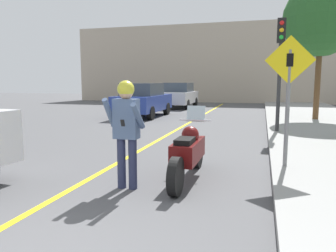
{
  "coord_description": "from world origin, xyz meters",
  "views": [
    {
      "loc": [
        2.38,
        -2.14,
        1.77
      ],
      "look_at": [
        0.71,
        3.69,
        0.94
      ],
      "focal_mm": 35.0,
      "sensor_mm": 36.0,
      "label": 1
    }
  ],
  "objects_px": {
    "motorcycle": "(188,152)",
    "person_biker": "(126,123)",
    "parked_car_blue": "(143,100)",
    "street_tree": "(321,19)",
    "parked_car_silver": "(179,95)",
    "traffic_light": "(280,54)",
    "crossing_sign": "(288,89)"
  },
  "relations": [
    {
      "from": "traffic_light",
      "to": "street_tree",
      "type": "relative_size",
      "value": 0.62
    },
    {
      "from": "motorcycle",
      "to": "person_biker",
      "type": "distance_m",
      "value": 1.3
    },
    {
      "from": "crossing_sign",
      "to": "street_tree",
      "type": "distance_m",
      "value": 9.39
    },
    {
      "from": "person_biker",
      "to": "parked_car_blue",
      "type": "distance_m",
      "value": 11.16
    },
    {
      "from": "person_biker",
      "to": "parked_car_blue",
      "type": "relative_size",
      "value": 0.43
    },
    {
      "from": "traffic_light",
      "to": "parked_car_silver",
      "type": "relative_size",
      "value": 0.86
    },
    {
      "from": "parked_car_silver",
      "to": "person_biker",
      "type": "bearing_deg",
      "value": -78.85
    },
    {
      "from": "motorcycle",
      "to": "person_biker",
      "type": "height_order",
      "value": "person_biker"
    },
    {
      "from": "crossing_sign",
      "to": "traffic_light",
      "type": "bearing_deg",
      "value": 89.54
    },
    {
      "from": "motorcycle",
      "to": "street_tree",
      "type": "distance_m",
      "value": 11.07
    },
    {
      "from": "motorcycle",
      "to": "crossing_sign",
      "type": "height_order",
      "value": "crossing_sign"
    },
    {
      "from": "person_biker",
      "to": "parked_car_blue",
      "type": "xyz_separation_m",
      "value": [
        -3.62,
        10.55,
        -0.25
      ]
    },
    {
      "from": "motorcycle",
      "to": "parked_car_blue",
      "type": "relative_size",
      "value": 0.56
    },
    {
      "from": "street_tree",
      "to": "parked_car_silver",
      "type": "distance_m",
      "value": 10.3
    },
    {
      "from": "person_biker",
      "to": "crossing_sign",
      "type": "height_order",
      "value": "crossing_sign"
    },
    {
      "from": "parked_car_blue",
      "to": "parked_car_silver",
      "type": "height_order",
      "value": "same"
    },
    {
      "from": "motorcycle",
      "to": "person_biker",
      "type": "relative_size",
      "value": 1.33
    },
    {
      "from": "motorcycle",
      "to": "crossing_sign",
      "type": "relative_size",
      "value": 0.96
    },
    {
      "from": "street_tree",
      "to": "parked_car_blue",
      "type": "relative_size",
      "value": 1.38
    },
    {
      "from": "person_biker",
      "to": "street_tree",
      "type": "xyz_separation_m",
      "value": [
        4.37,
        10.53,
        3.26
      ]
    },
    {
      "from": "person_biker",
      "to": "parked_car_silver",
      "type": "bearing_deg",
      "value": 101.15
    },
    {
      "from": "person_biker",
      "to": "street_tree",
      "type": "height_order",
      "value": "street_tree"
    },
    {
      "from": "motorcycle",
      "to": "parked_car_blue",
      "type": "distance_m",
      "value": 10.77
    },
    {
      "from": "person_biker",
      "to": "parked_car_silver",
      "type": "xyz_separation_m",
      "value": [
        -3.25,
        16.51,
        -0.25
      ]
    },
    {
      "from": "person_biker",
      "to": "parked_car_blue",
      "type": "bearing_deg",
      "value": 108.92
    },
    {
      "from": "motorcycle",
      "to": "traffic_light",
      "type": "relative_size",
      "value": 0.66
    },
    {
      "from": "motorcycle",
      "to": "parked_car_blue",
      "type": "bearing_deg",
      "value": 114.61
    },
    {
      "from": "person_biker",
      "to": "traffic_light",
      "type": "relative_size",
      "value": 0.49
    },
    {
      "from": "motorcycle",
      "to": "traffic_light",
      "type": "height_order",
      "value": "traffic_light"
    },
    {
      "from": "traffic_light",
      "to": "parked_car_silver",
      "type": "bearing_deg",
      "value": 120.13
    },
    {
      "from": "crossing_sign",
      "to": "traffic_light",
      "type": "xyz_separation_m",
      "value": [
        0.04,
        4.67,
        1.02
      ]
    },
    {
      "from": "crossing_sign",
      "to": "parked_car_silver",
      "type": "xyz_separation_m",
      "value": [
        -5.83,
        14.78,
        -0.77
      ]
    }
  ]
}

